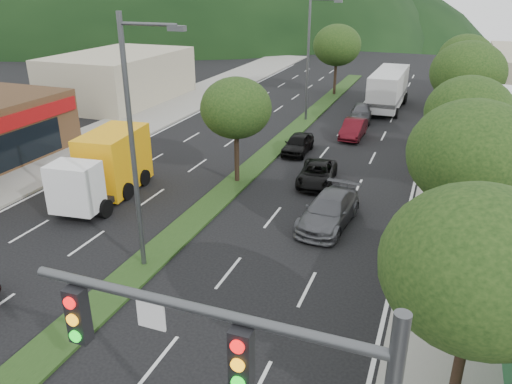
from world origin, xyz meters
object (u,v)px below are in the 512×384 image
at_px(tree_r_a, 478,268).
at_px(car_queue_c, 354,129).
at_px(box_truck, 107,168).
at_px(motorhome, 388,89).
at_px(car_queue_b, 329,210).
at_px(tree_med_near, 236,108).
at_px(tree_r_d, 468,73).
at_px(tree_r_b, 473,155).
at_px(tree_r_c, 469,113).
at_px(streetlight_near, 136,137).
at_px(car_queue_e, 361,112).
at_px(tree_r_e, 466,58).
at_px(car_queue_f, 384,97).
at_px(tree_med_far, 337,45).
at_px(car_queue_a, 298,144).
at_px(streetlight_mid, 311,53).

bearing_deg(tree_r_a, car_queue_c, 106.02).
xyz_separation_m(box_truck, motorhome, (11.68, 26.06, 0.24)).
bearing_deg(car_queue_b, tree_med_near, 155.97).
relative_size(tree_r_a, tree_r_d, 0.93).
xyz_separation_m(tree_r_b, tree_r_c, (0.00, 8.00, -0.29)).
xyz_separation_m(streetlight_near, car_queue_e, (4.16, 26.68, -4.86)).
bearing_deg(car_queue_e, tree_r_e, 29.54).
bearing_deg(car_queue_f, tree_med_far, 159.72).
distance_m(tree_med_near, box_truck, 7.75).
distance_m(tree_med_near, car_queue_b, 8.08).
distance_m(tree_r_a, tree_r_d, 26.00).
bearing_deg(car_queue_a, streetlight_near, -95.93).
height_order(tree_r_e, streetlight_near, streetlight_near).
height_order(car_queue_b, car_queue_c, car_queue_b).
distance_m(box_truck, motorhome, 28.56).
distance_m(tree_r_a, tree_r_b, 8.00).
height_order(tree_r_b, car_queue_f, tree_r_b).
xyz_separation_m(tree_r_a, tree_r_c, (0.00, 16.00, -0.07)).
relative_size(car_queue_a, box_truck, 0.54).
bearing_deg(motorhome, tree_r_b, -76.41).
bearing_deg(tree_r_d, motorhome, 122.07).
bearing_deg(motorhome, car_queue_a, -103.69).
bearing_deg(box_truck, motorhome, -120.97).
distance_m(tree_r_e, car_queue_c, 13.48).
bearing_deg(tree_r_d, tree_med_near, -135.00).
distance_m(tree_med_far, car_queue_b, 30.47).
relative_size(tree_r_c, tree_med_near, 1.08).
xyz_separation_m(tree_r_d, tree_med_near, (-12.00, -12.00, -0.75)).
xyz_separation_m(tree_r_c, car_queue_e, (-7.63, 14.68, -4.02)).
relative_size(tree_med_far, car_queue_a, 1.79).
bearing_deg(box_truck, car_queue_b, 176.68).
height_order(tree_r_a, tree_r_b, tree_r_b).
xyz_separation_m(car_queue_b, car_queue_f, (-0.98, 27.32, -0.07)).
distance_m(car_queue_b, motorhome, 25.35).
relative_size(car_queue_f, motorhome, 0.51).
relative_size(car_queue_c, car_queue_f, 0.90).
bearing_deg(streetlight_mid, tree_med_near, -90.78).
distance_m(car_queue_e, box_truck, 23.30).
relative_size(tree_med_near, car_queue_a, 1.55).
bearing_deg(tree_r_e, box_truck, -124.19).
relative_size(tree_r_b, streetlight_mid, 0.69).
bearing_deg(car_queue_b, car_queue_f, 97.23).
bearing_deg(car_queue_a, motorhome, 74.78).
xyz_separation_m(streetlight_mid, car_queue_a, (1.59, -8.51, -4.92)).
bearing_deg(streetlight_near, streetlight_mid, 90.00).
bearing_deg(streetlight_near, tree_med_near, 91.18).
bearing_deg(box_truck, car_queue_c, -130.55).
xyz_separation_m(tree_r_e, streetlight_mid, (-11.79, -7.00, 0.69)).
bearing_deg(streetlight_near, car_queue_f, 81.44).
bearing_deg(motorhome, tree_r_a, -79.14).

